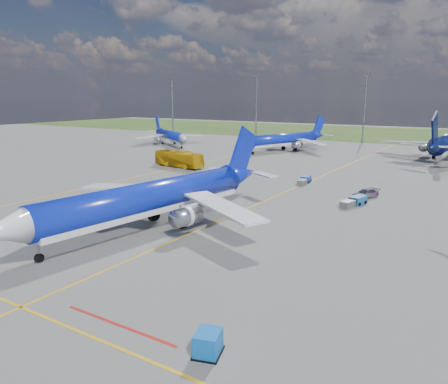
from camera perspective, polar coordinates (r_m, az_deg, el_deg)
The scene contains 15 objects.
ground at distance 49.10m, azimuth -5.06°, elevation -5.69°, with size 400.00×400.00×0.00m, color #50504D.
grass_strip at distance 189.78m, azimuth 23.68°, elevation 6.80°, with size 400.00×80.00×0.01m, color #2D4719.
taxiway_lines at distance 72.25m, azimuth 8.44°, elevation 0.13°, with size 60.25×160.00×0.02m.
floodlight_masts at distance 148.20m, azimuth 25.51°, elevation 10.22°, with size 202.20×0.50×22.70m.
bg_jet_nw at distance 140.95m, azimuth -6.99°, elevation 6.14°, with size 24.74×32.47×8.50m, color #0C20AF, non-canonical shape.
bg_jet_nnw at distance 125.39m, azimuth 7.77°, elevation 5.34°, with size 27.24×35.75×9.36m, color #0C20AF, non-canonical shape.
bg_jet_n at distance 123.54m, azimuth 27.25°, elevation 3.97°, with size 34.47×45.24×11.85m, color #070F3B, non-canonical shape.
main_airliner at distance 52.00m, azimuth -9.53°, elevation -4.78°, with size 31.22×40.98×10.73m, color #0C20AF, non-canonical shape.
uld_container at distance 27.77m, azimuth -2.09°, elevation -19.10°, with size 1.43×1.78×1.43m, color blue.
apron_bus at distance 96.07m, azimuth -5.91°, elevation 4.32°, with size 2.98×12.75×3.55m, color gold.
service_car_a at distance 76.43m, azimuth -1.52°, elevation 1.50°, with size 1.75×4.35×1.48m, color #999999.
service_car_b at distance 89.86m, azimuth 1.06°, elevation 3.10°, with size 2.17×4.71×1.31m, color #999999.
service_car_c at distance 69.98m, azimuth 18.01°, elevation -0.19°, with size 1.90×4.67×1.35m, color #999999.
baggage_tug_w at distance 64.69m, azimuth 16.64°, elevation -1.21°, with size 2.61×5.45×1.18m.
baggage_tug_c at distance 79.04m, azimuth 10.47°, elevation 1.53°, with size 2.28×5.49×1.20m.
Camera 1 is at (28.44, -37.02, 15.23)m, focal length 35.00 mm.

